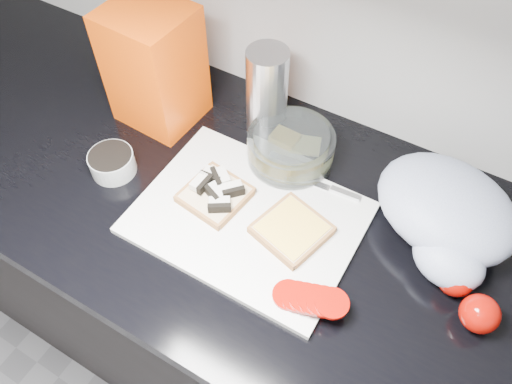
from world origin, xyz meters
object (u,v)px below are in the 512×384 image
steel_canister (267,94)px  glass_bowl (291,149)px  cutting_board (248,218)px  bread_bag (155,67)px

steel_canister → glass_bowl: bearing=-32.2°
glass_bowl → steel_canister: 0.12m
steel_canister → cutting_board: bearing=-68.6°
glass_bowl → steel_canister: bearing=147.8°
bread_bag → steel_canister: size_ratio=1.26×
glass_bowl → bread_bag: 0.32m
cutting_board → steel_canister: 0.25m
cutting_board → bread_bag: size_ratio=1.60×
glass_bowl → bread_bag: (-0.31, -0.01, 0.09)m
cutting_board → bread_bag: bread_bag is taller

